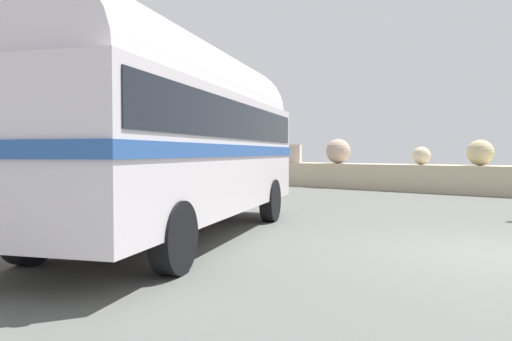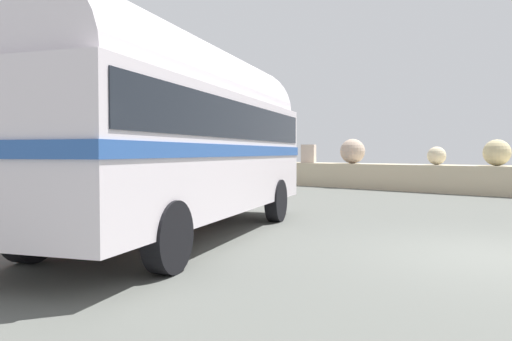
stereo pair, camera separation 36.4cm
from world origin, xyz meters
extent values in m
cube|color=#545752|center=(0.00, 0.00, 0.01)|extent=(32.00, 26.00, 0.02)
cube|color=beige|center=(-12.23, 11.48, 1.54)|extent=(0.97, 1.07, 0.87)
sphere|color=#B9A28E|center=(-9.84, 11.57, 1.66)|extent=(1.11, 1.11, 1.11)
sphere|color=beige|center=(-6.02, 11.70, 1.47)|extent=(0.73, 0.73, 0.73)
sphere|color=#C7B788|center=(-3.75, 11.76, 1.59)|extent=(0.98, 0.98, 0.98)
cylinder|color=black|center=(-7.07, -0.26, 0.50)|extent=(0.66, 0.99, 0.96)
cylinder|color=black|center=(-5.07, 0.67, 0.50)|extent=(0.66, 0.99, 0.96)
cylinder|color=black|center=(-4.88, -4.98, 0.50)|extent=(0.66, 0.99, 0.96)
cylinder|color=black|center=(-2.88, -4.06, 0.50)|extent=(0.66, 0.99, 0.96)
cube|color=silver|center=(-4.97, -2.16, 1.57)|extent=(5.71, 8.63, 2.10)
cylinder|color=silver|center=(-4.97, -2.16, 2.62)|extent=(5.39, 8.24, 2.20)
cube|color=#2B559C|center=(-4.97, -2.16, 1.63)|extent=(5.79, 8.73, 0.20)
cube|color=black|center=(-4.97, -2.16, 2.15)|extent=(5.60, 8.34, 0.64)
cube|color=silver|center=(-6.77, 1.72, 0.70)|extent=(2.14, 1.10, 0.28)
cylinder|color=black|center=(-12.55, -0.39, 0.50)|extent=(0.67, 0.99, 0.96)
cylinder|color=black|center=(-10.57, 0.58, 0.50)|extent=(0.67, 0.99, 0.96)
cube|color=#C34431|center=(-10.42, -2.24, 1.57)|extent=(5.84, 8.60, 2.10)
cylinder|color=#C34431|center=(-10.42, -2.24, 2.62)|extent=(5.51, 8.21, 2.20)
cube|color=#245B9E|center=(-10.42, -2.24, 1.63)|extent=(5.92, 8.70, 0.20)
cube|color=black|center=(-10.42, -2.24, 2.15)|extent=(5.72, 8.32, 0.64)
cube|color=silver|center=(-12.29, 1.60, 0.70)|extent=(2.12, 1.14, 0.28)
camera|label=1|loc=(2.08, -8.29, 1.59)|focal=35.37mm
camera|label=2|loc=(2.36, -8.04, 1.59)|focal=35.37mm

